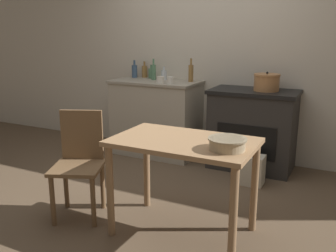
% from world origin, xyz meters
% --- Properties ---
extents(ground_plane, '(14.00, 14.00, 0.00)m').
position_xyz_m(ground_plane, '(0.00, 0.00, 0.00)').
color(ground_plane, brown).
extents(wall_back, '(8.00, 0.07, 2.55)m').
position_xyz_m(wall_back, '(0.00, 1.58, 1.27)').
color(wall_back, beige).
rests_on(wall_back, ground_plane).
extents(counter_cabinet, '(1.08, 0.62, 0.94)m').
position_xyz_m(counter_cabinet, '(-0.58, 1.26, 0.47)').
color(counter_cabinet, '#B2A893').
rests_on(counter_cabinet, ground_plane).
extents(stove, '(0.96, 0.58, 0.90)m').
position_xyz_m(stove, '(0.65, 1.28, 0.45)').
color(stove, '#2D2B28').
rests_on(stove, ground_plane).
extents(work_table, '(1.05, 0.65, 0.75)m').
position_xyz_m(work_table, '(0.54, -0.39, 0.63)').
color(work_table, '#A87F56').
rests_on(work_table, ground_plane).
extents(chair, '(0.53, 0.53, 0.89)m').
position_xyz_m(chair, '(-0.37, -0.49, 0.48)').
color(chair, brown).
rests_on(chair, ground_plane).
extents(flour_sack, '(0.28, 0.19, 0.31)m').
position_xyz_m(flour_sack, '(0.76, 0.79, 0.15)').
color(flour_sack, beige).
rests_on(flour_sack, ground_plane).
extents(stock_pot, '(0.28, 0.28, 0.21)m').
position_xyz_m(stock_pot, '(0.77, 1.28, 1.00)').
color(stock_pot, '#B77A47').
rests_on(stock_pot, stove).
extents(mixing_bowl_large, '(0.26, 0.26, 0.08)m').
position_xyz_m(mixing_bowl_large, '(0.91, -0.48, 0.80)').
color(mixing_bowl_large, tan).
rests_on(mixing_bowl_large, work_table).
extents(bottle_far_left, '(0.07, 0.07, 0.23)m').
position_xyz_m(bottle_far_left, '(-0.98, 1.41, 1.03)').
color(bottle_far_left, '#3D5675').
rests_on(bottle_far_left, counter_cabinet).
extents(bottle_left, '(0.06, 0.06, 0.28)m').
position_xyz_m(bottle_left, '(-0.16, 1.36, 1.05)').
color(bottle_left, olive).
rests_on(bottle_left, counter_cabinet).
extents(bottle_mid_left, '(0.07, 0.07, 0.17)m').
position_xyz_m(bottle_mid_left, '(-0.76, 1.46, 1.01)').
color(bottle_mid_left, '#517F5B').
rests_on(bottle_mid_left, counter_cabinet).
extents(bottle_center_left, '(0.06, 0.06, 0.26)m').
position_xyz_m(bottle_center_left, '(-0.64, 1.31, 1.04)').
color(bottle_center_left, '#517F5B').
rests_on(bottle_center_left, counter_cabinet).
extents(bottle_center, '(0.07, 0.07, 0.21)m').
position_xyz_m(bottle_center, '(-0.88, 1.49, 1.02)').
color(bottle_center, olive).
rests_on(bottle_center, counter_cabinet).
extents(bottle_center_right, '(0.07, 0.07, 0.17)m').
position_xyz_m(bottle_center_right, '(-0.52, 1.36, 1.00)').
color(bottle_center_right, silver).
rests_on(bottle_center_right, counter_cabinet).
extents(cup_mid_right, '(0.09, 0.09, 0.08)m').
position_xyz_m(cup_mid_right, '(-0.41, 1.05, 0.98)').
color(cup_mid_right, silver).
rests_on(cup_mid_right, counter_cabinet).
extents(cup_right, '(0.07, 0.07, 0.08)m').
position_xyz_m(cup_right, '(-0.29, 1.07, 0.98)').
color(cup_right, silver).
rests_on(cup_right, counter_cabinet).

